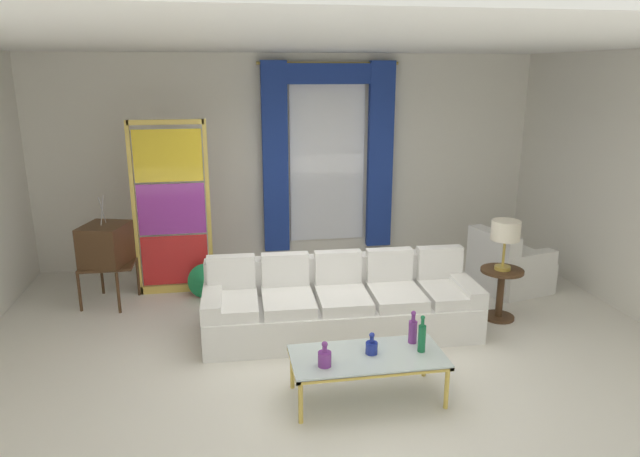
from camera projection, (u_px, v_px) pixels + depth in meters
name	position (u px, v px, depth m)	size (l,w,h in m)	color
ground_plane	(329.00, 351.00, 5.86)	(16.00, 16.00, 0.00)	silver
wall_rear	(291.00, 160.00, 8.37)	(8.00, 0.12, 3.00)	white
wall_right	(631.00, 184.00, 6.64)	(0.12, 7.00, 3.00)	white
ceiling_slab	(316.00, 44.00, 5.82)	(8.00, 7.60, 0.04)	white
curtained_window	(328.00, 144.00, 8.23)	(2.00, 0.17, 2.70)	white
couch_white_long	(340.00, 305.00, 6.24)	(2.95, 1.01, 0.86)	white
coffee_table	(368.00, 359.00, 4.93)	(1.32, 0.62, 0.41)	silver
bottle_blue_decanter	(413.00, 330.00, 5.11)	(0.08, 0.08, 0.31)	#753384
bottle_crystal_tall	(325.00, 358.00, 4.72)	(0.11, 0.11, 0.22)	#753384
bottle_amber_squat	(422.00, 337.00, 4.95)	(0.07, 0.07, 0.34)	#196B3D
bottle_ruby_flask	(372.00, 347.00, 4.93)	(0.10, 0.10, 0.20)	navy
vintage_tv	(106.00, 246.00, 6.88)	(0.65, 0.71, 1.35)	#472D19
armchair_white	(507.00, 268.00, 7.45)	(0.98, 0.97, 0.80)	white
stained_glass_divider	(172.00, 212.00, 7.14)	(0.95, 0.05, 2.20)	gold
peacock_figurine	(205.00, 283.00, 7.12)	(0.44, 0.60, 0.50)	beige
round_side_table	(501.00, 289.00, 6.54)	(0.48, 0.48, 0.59)	#472D19
table_lamp_brass	(506.00, 233.00, 6.36)	(0.32, 0.32, 0.57)	#B29338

